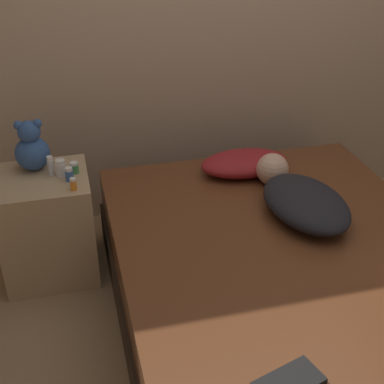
{
  "coord_description": "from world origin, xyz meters",
  "views": [
    {
      "loc": [
        -0.92,
        -1.9,
        1.94
      ],
      "look_at": [
        -0.38,
        0.23,
        0.66
      ],
      "focal_mm": 50.0,
      "sensor_mm": 36.0,
      "label": 1
    }
  ],
  "objects_px": {
    "bottle_orange": "(73,184)",
    "bottle_clear": "(51,166)",
    "teddy_bear": "(32,148)",
    "bottle_blue": "(69,174)",
    "book": "(289,383)",
    "person_lying": "(301,198)",
    "bottle_green": "(74,168)",
    "bottle_white": "(61,168)",
    "pillow": "(244,163)"
  },
  "relations": [
    {
      "from": "person_lying",
      "to": "bottle_green",
      "type": "distance_m",
      "value": 1.19
    },
    {
      "from": "bottle_green",
      "to": "teddy_bear",
      "type": "bearing_deg",
      "value": 154.32
    },
    {
      "from": "teddy_bear",
      "to": "bottle_blue",
      "type": "relative_size",
      "value": 3.75
    },
    {
      "from": "bottle_clear",
      "to": "bottle_green",
      "type": "height_order",
      "value": "bottle_clear"
    },
    {
      "from": "bottle_clear",
      "to": "bottle_blue",
      "type": "relative_size",
      "value": 1.43
    },
    {
      "from": "bottle_clear",
      "to": "bottle_green",
      "type": "relative_size",
      "value": 1.77
    },
    {
      "from": "bottle_orange",
      "to": "bottle_clear",
      "type": "xyz_separation_m",
      "value": [
        -0.1,
        0.19,
        0.02
      ]
    },
    {
      "from": "bottle_green",
      "to": "pillow",
      "type": "bearing_deg",
      "value": 0.33
    },
    {
      "from": "person_lying",
      "to": "book",
      "type": "height_order",
      "value": "person_lying"
    },
    {
      "from": "person_lying",
      "to": "bottle_white",
      "type": "bearing_deg",
      "value": 153.32
    },
    {
      "from": "teddy_bear",
      "to": "bottle_white",
      "type": "relative_size",
      "value": 3.04
    },
    {
      "from": "bottle_orange",
      "to": "bottle_blue",
      "type": "xyz_separation_m",
      "value": [
        -0.01,
        0.1,
        0.01
      ]
    },
    {
      "from": "pillow",
      "to": "bottle_clear",
      "type": "bearing_deg",
      "value": -179.97
    },
    {
      "from": "pillow",
      "to": "bottle_green",
      "type": "distance_m",
      "value": 0.96
    },
    {
      "from": "bottle_blue",
      "to": "person_lying",
      "type": "bearing_deg",
      "value": -18.55
    },
    {
      "from": "bottle_green",
      "to": "bottle_white",
      "type": "bearing_deg",
      "value": -164.03
    },
    {
      "from": "bottle_orange",
      "to": "book",
      "type": "height_order",
      "value": "bottle_orange"
    },
    {
      "from": "person_lying",
      "to": "bottle_orange",
      "type": "xyz_separation_m",
      "value": [
        -1.11,
        0.28,
        0.08
      ]
    },
    {
      "from": "bottle_orange",
      "to": "bottle_blue",
      "type": "height_order",
      "value": "bottle_blue"
    },
    {
      "from": "pillow",
      "to": "teddy_bear",
      "type": "bearing_deg",
      "value": 175.42
    },
    {
      "from": "bottle_white",
      "to": "person_lying",
      "type": "bearing_deg",
      "value": -20.75
    },
    {
      "from": "bottle_white",
      "to": "bottle_orange",
      "type": "xyz_separation_m",
      "value": [
        0.05,
        -0.16,
        -0.01
      ]
    },
    {
      "from": "pillow",
      "to": "teddy_bear",
      "type": "xyz_separation_m",
      "value": [
        -1.16,
        0.09,
        0.19
      ]
    },
    {
      "from": "teddy_bear",
      "to": "bottle_green",
      "type": "relative_size",
      "value": 4.63
    },
    {
      "from": "teddy_bear",
      "to": "bottle_clear",
      "type": "xyz_separation_m",
      "value": [
        0.09,
        -0.09,
        -0.07
      ]
    },
    {
      "from": "bottle_blue",
      "to": "pillow",
      "type": "bearing_deg",
      "value": 5.14
    },
    {
      "from": "person_lying",
      "to": "bottle_orange",
      "type": "distance_m",
      "value": 1.15
    },
    {
      "from": "pillow",
      "to": "bottle_blue",
      "type": "bearing_deg",
      "value": -174.86
    },
    {
      "from": "teddy_bear",
      "to": "book",
      "type": "height_order",
      "value": "teddy_bear"
    },
    {
      "from": "bottle_orange",
      "to": "bottle_blue",
      "type": "distance_m",
      "value": 0.1
    },
    {
      "from": "teddy_bear",
      "to": "bottle_clear",
      "type": "distance_m",
      "value": 0.15
    },
    {
      "from": "bottle_blue",
      "to": "book",
      "type": "bearing_deg",
      "value": -65.4
    },
    {
      "from": "person_lying",
      "to": "bottle_white",
      "type": "height_order",
      "value": "bottle_white"
    },
    {
      "from": "bottle_orange",
      "to": "bottle_clear",
      "type": "height_order",
      "value": "bottle_clear"
    },
    {
      "from": "person_lying",
      "to": "bottle_clear",
      "type": "distance_m",
      "value": 1.3
    },
    {
      "from": "bottle_green",
      "to": "book",
      "type": "relative_size",
      "value": 0.23
    },
    {
      "from": "bottle_clear",
      "to": "bottle_blue",
      "type": "height_order",
      "value": "bottle_clear"
    },
    {
      "from": "pillow",
      "to": "teddy_bear",
      "type": "height_order",
      "value": "teddy_bear"
    },
    {
      "from": "bottle_orange",
      "to": "bottle_clear",
      "type": "distance_m",
      "value": 0.21
    },
    {
      "from": "pillow",
      "to": "person_lying",
      "type": "height_order",
      "value": "person_lying"
    },
    {
      "from": "bottle_green",
      "to": "person_lying",
      "type": "bearing_deg",
      "value": -22.79
    },
    {
      "from": "bottle_clear",
      "to": "bottle_blue",
      "type": "bearing_deg",
      "value": -44.64
    },
    {
      "from": "teddy_bear",
      "to": "bottle_white",
      "type": "bearing_deg",
      "value": -40.69
    },
    {
      "from": "pillow",
      "to": "person_lying",
      "type": "distance_m",
      "value": 0.49
    },
    {
      "from": "person_lying",
      "to": "bottle_blue",
      "type": "distance_m",
      "value": 1.19
    },
    {
      "from": "teddy_bear",
      "to": "bottle_orange",
      "type": "bearing_deg",
      "value": -55.77
    },
    {
      "from": "pillow",
      "to": "bottle_green",
      "type": "xyz_separation_m",
      "value": [
        -0.95,
        -0.01,
        0.09
      ]
    },
    {
      "from": "teddy_bear",
      "to": "bottle_clear",
      "type": "relative_size",
      "value": 2.62
    },
    {
      "from": "pillow",
      "to": "bottle_orange",
      "type": "relative_size",
      "value": 7.94
    },
    {
      "from": "teddy_bear",
      "to": "book",
      "type": "distance_m",
      "value": 1.78
    }
  ]
}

